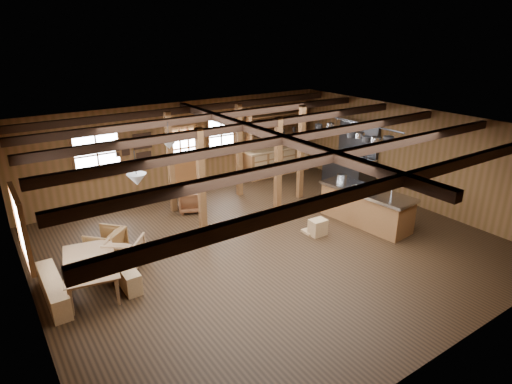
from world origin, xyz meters
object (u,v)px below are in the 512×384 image
Objects in this scene: commercial_range at (350,165)px; armchair_c at (125,252)px; dining_table at (94,274)px; armchair_b at (191,200)px; armchair_a at (106,243)px; kitchen_island at (366,206)px.

armchair_c is at bearing -173.31° from commercial_range.
dining_table is 2.36× the size of armchair_c.
commercial_range is 3.04× the size of armchair_b.
armchair_c reaches higher than armchair_a.
kitchen_island reaches higher than armchair_a.
commercial_range reaches higher than armchair_c.
armchair_b is at bearing 169.25° from commercial_range.
armchair_b is at bearing 130.30° from kitchen_island.
commercial_range is 7.98m from armchair_a.
kitchen_island is at bearing 159.55° from armchair_b.
dining_table is (-6.74, 0.91, -0.17)m from kitchen_island.
kitchen_island is 4.78m from armchair_b.
kitchen_island is 3.57× the size of armchair_a.
dining_table is at bearing 71.56° from armchair_c.
armchair_b reaches higher than dining_table.
armchair_a is at bearing 155.95° from kitchen_island.
kitchen_island is 6.80m from dining_table.
armchair_a is (-7.97, -0.28, -0.34)m from commercial_range.
commercial_range is 1.22× the size of dining_table.
commercial_range reaches higher than kitchen_island.
armchair_a reaches higher than armchair_b.
dining_table is at bearing 59.75° from armchair_b.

